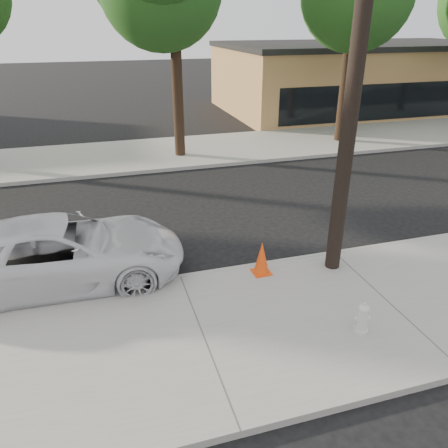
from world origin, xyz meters
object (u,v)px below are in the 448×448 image
at_px(utility_pole, 356,66).
at_px(traffic_cone, 262,258).
at_px(police_cruiser, 61,252).
at_px(fire_hydrant, 362,318).

height_order(utility_pole, traffic_cone, utility_pole).
distance_m(police_cruiser, fire_hydrant, 6.61).
distance_m(utility_pole, traffic_cone, 4.52).
bearing_deg(traffic_cone, fire_hydrant, -67.25).
bearing_deg(utility_pole, traffic_cone, 173.48).
distance_m(police_cruiser, traffic_cone, 4.58).
bearing_deg(fire_hydrant, police_cruiser, 159.46).
distance_m(utility_pole, police_cruiser, 7.44).
height_order(utility_pole, police_cruiser, utility_pole).
relative_size(utility_pole, police_cruiser, 1.62).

